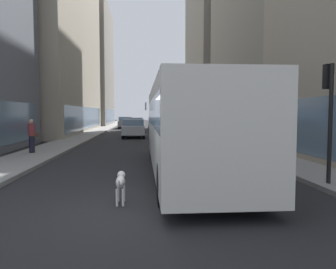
% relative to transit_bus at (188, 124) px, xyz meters
% --- Properties ---
extents(ground_plane, '(120.00, 120.00, 0.00)m').
position_rel_transit_bus_xyz_m(ground_plane, '(-1.20, 30.60, -1.78)').
color(ground_plane, '#232326').
extents(sidewalk_left, '(2.40, 110.00, 0.15)m').
position_rel_transit_bus_xyz_m(sidewalk_left, '(-6.90, 30.60, -1.70)').
color(sidewalk_left, gray).
rests_on(sidewalk_left, ground).
extents(sidewalk_right, '(2.40, 110.00, 0.15)m').
position_rel_transit_bus_xyz_m(sidewalk_right, '(4.50, 30.60, -1.70)').
color(sidewalk_right, gray).
rests_on(sidewalk_right, ground).
extents(building_left_mid, '(10.58, 23.76, 27.06)m').
position_rel_transit_bus_xyz_m(building_left_mid, '(-13.10, 25.37, 11.74)').
color(building_left_mid, '#B2A893').
rests_on(building_left_mid, ground).
extents(building_left_far, '(11.65, 16.74, 20.45)m').
position_rel_transit_bus_xyz_m(building_left_far, '(-13.10, 46.76, 8.44)').
color(building_left_far, gray).
rests_on(building_left_far, ground).
extents(building_right_mid, '(9.33, 17.34, 23.73)m').
position_rel_transit_bus_xyz_m(building_right_mid, '(10.70, 16.46, 10.08)').
color(building_right_mid, gray).
rests_on(building_right_mid, ground).
extents(building_right_far, '(10.14, 16.80, 34.61)m').
position_rel_transit_bus_xyz_m(building_right_far, '(10.70, 35.69, 15.52)').
color(building_right_far, gray).
rests_on(building_right_far, ground).
extents(transit_bus, '(2.78, 11.53, 3.05)m').
position_rel_transit_bus_xyz_m(transit_bus, '(0.00, 0.00, 0.00)').
color(transit_bus, silver).
rests_on(transit_bus, ground).
extents(car_red_coupe, '(1.72, 3.95, 1.62)m').
position_rel_transit_bus_xyz_m(car_red_coupe, '(-2.40, 25.81, -0.96)').
color(car_red_coupe, red).
rests_on(car_red_coupe, ground).
extents(car_silver_sedan, '(1.90, 4.19, 1.62)m').
position_rel_transit_bus_xyz_m(car_silver_sedan, '(-2.40, 17.07, -0.95)').
color(car_silver_sedan, '#B7BABF').
rests_on(car_silver_sedan, ground).
extents(car_white_van, '(1.79, 4.47, 1.62)m').
position_rel_transit_bus_xyz_m(car_white_van, '(0.00, 32.39, -0.95)').
color(car_white_van, silver).
rests_on(car_white_van, ground).
extents(car_grey_wagon, '(1.89, 4.49, 1.62)m').
position_rel_transit_bus_xyz_m(car_grey_wagon, '(-4.00, 34.15, -0.95)').
color(car_grey_wagon, slate).
rests_on(car_grey_wagon, ground).
extents(car_yellow_taxi, '(1.95, 4.04, 1.62)m').
position_rel_transit_bus_xyz_m(car_yellow_taxi, '(0.00, 9.94, -0.95)').
color(car_yellow_taxi, yellow).
rests_on(car_yellow_taxi, ground).
extents(box_truck, '(2.30, 7.50, 3.05)m').
position_rel_transit_bus_xyz_m(box_truck, '(1.60, 18.49, -0.11)').
color(box_truck, '#19519E').
rests_on(box_truck, ground).
extents(dalmatian_dog, '(0.22, 0.96, 0.72)m').
position_rel_transit_bus_xyz_m(dalmatian_dog, '(-2.14, -3.87, -1.26)').
color(dalmatian_dog, white).
rests_on(dalmatian_dog, ground).
extents(pedestrian_with_handbag, '(0.45, 0.34, 1.69)m').
position_rel_transit_bus_xyz_m(pedestrian_with_handbag, '(-7.21, 5.29, -0.76)').
color(pedestrian_with_handbag, '#1E1E2D').
rests_on(pedestrian_with_handbag, sidewalk_left).
extents(traffic_light_near, '(0.24, 0.41, 3.40)m').
position_rel_transit_bus_xyz_m(traffic_light_near, '(3.70, -2.70, 0.66)').
color(traffic_light_near, black).
rests_on(traffic_light_near, sidewalk_right).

